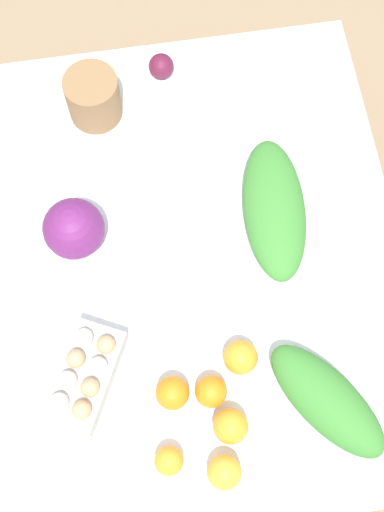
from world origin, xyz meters
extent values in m
plane|color=#937A5B|center=(0.00, 0.00, 0.00)|extent=(8.00, 8.00, 0.00)
cube|color=silver|center=(0.00, 0.00, 0.69)|extent=(1.28, 1.05, 0.03)
cylinder|color=tan|center=(0.58, -0.46, 0.34)|extent=(0.06, 0.06, 0.67)
cylinder|color=tan|center=(0.58, 0.46, 0.34)|extent=(0.06, 0.06, 0.67)
sphere|color=#6B2366|center=(0.09, 0.27, 0.78)|extent=(0.15, 0.15, 0.15)
cube|color=#B7B7B2|center=(-0.26, 0.29, 0.73)|extent=(0.27, 0.21, 0.06)
sphere|color=tan|center=(-0.34, 0.30, 0.77)|extent=(0.04, 0.04, 0.04)
sphere|color=tan|center=(-0.29, 0.27, 0.77)|extent=(0.04, 0.04, 0.04)
sphere|color=white|center=(-0.25, 0.25, 0.77)|extent=(0.04, 0.04, 0.04)
sphere|color=tan|center=(-0.20, 0.23, 0.77)|extent=(0.04, 0.04, 0.04)
sphere|color=white|center=(-0.31, 0.35, 0.77)|extent=(0.04, 0.04, 0.04)
sphere|color=white|center=(-0.27, 0.32, 0.77)|extent=(0.04, 0.04, 0.04)
sphere|color=tan|center=(-0.22, 0.30, 0.77)|extent=(0.04, 0.04, 0.04)
sphere|color=white|center=(-0.18, 0.28, 0.77)|extent=(0.04, 0.04, 0.04)
cylinder|color=olive|center=(0.45, 0.19, 0.77)|extent=(0.14, 0.14, 0.14)
ellipsoid|color=#3D8433|center=(0.08, -0.22, 0.75)|extent=(0.39, 0.18, 0.09)
ellipsoid|color=#3D8433|center=(-0.40, -0.24, 0.75)|extent=(0.34, 0.29, 0.10)
sphere|color=#5B1933|center=(0.54, 0.00, 0.74)|extent=(0.07, 0.07, 0.07)
sphere|color=orange|center=(-0.33, 0.10, 0.74)|extent=(0.08, 0.08, 0.08)
sphere|color=orange|center=(-0.42, -0.02, 0.74)|extent=(0.08, 0.08, 0.08)
sphere|color=orange|center=(-0.47, 0.12, 0.73)|extent=(0.07, 0.07, 0.07)
sphere|color=#F9A833|center=(-0.51, 0.01, 0.74)|extent=(0.08, 0.08, 0.08)
sphere|color=orange|center=(-0.27, -0.07, 0.74)|extent=(0.08, 0.08, 0.08)
sphere|color=orange|center=(-0.34, 0.01, 0.74)|extent=(0.07, 0.07, 0.07)
camera|label=1|loc=(-0.59, 0.09, 2.36)|focal=50.00mm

